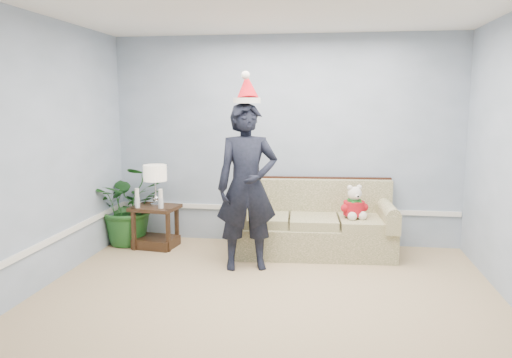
{
  "coord_description": "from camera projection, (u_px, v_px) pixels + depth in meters",
  "views": [
    {
      "loc": [
        0.56,
        -3.96,
        1.86
      ],
      "look_at": [
        -0.24,
        1.55,
        0.99
      ],
      "focal_mm": 35.0,
      "sensor_mm": 36.0,
      "label": 1
    }
  ],
  "objects": [
    {
      "name": "wainscot_trim",
      "position": [
        167.0,
        231.0,
        5.48
      ],
      "size": [
        4.49,
        4.99,
        0.06
      ],
      "color": "white",
      "rests_on": "room_shell"
    },
    {
      "name": "houseplant",
      "position": [
        129.0,
        205.0,
        6.52
      ],
      "size": [
        1.24,
        1.21,
        1.05
      ],
      "primitive_type": "imported",
      "rotation": [
        0.0,
        0.0,
        0.62
      ],
      "color": "#1C501D",
      "rests_on": "room_shell"
    },
    {
      "name": "candle_pair",
      "position": [
        149.0,
        199.0,
        6.23
      ],
      "size": [
        0.37,
        0.06,
        0.24
      ],
      "color": "silver",
      "rests_on": "side_table"
    },
    {
      "name": "teddy_bear",
      "position": [
        354.0,
        206.0,
        5.95
      ],
      "size": [
        0.32,
        0.32,
        0.41
      ],
      "rotation": [
        0.0,
        0.0,
        0.35
      ],
      "color": "silver",
      "rests_on": "sofa"
    },
    {
      "name": "sofa",
      "position": [
        314.0,
        227.0,
        6.17
      ],
      "size": [
        1.97,
        0.94,
        0.9
      ],
      "rotation": [
        0.0,
        0.0,
        0.06
      ],
      "color": "#4D592A",
      "rests_on": "room_shell"
    },
    {
      "name": "man",
      "position": [
        247.0,
        187.0,
        5.49
      ],
      "size": [
        0.77,
        0.6,
        1.85
      ],
      "primitive_type": "imported",
      "rotation": [
        0.0,
        0.0,
        0.27
      ],
      "color": "black",
      "rests_on": "room_shell"
    },
    {
      "name": "table_lamp",
      "position": [
        155.0,
        175.0,
        6.32
      ],
      "size": [
        0.29,
        0.29,
        0.52
      ],
      "color": "silver",
      "rests_on": "side_table"
    },
    {
      "name": "side_table",
      "position": [
        156.0,
        231.0,
        6.4
      ],
      "size": [
        0.62,
        0.54,
        0.54
      ],
      "rotation": [
        0.0,
        0.0,
        -0.14
      ],
      "color": "#3E2416",
      "rests_on": "room_shell"
    },
    {
      "name": "room_shell",
      "position": [
        258.0,
        165.0,
        4.03
      ],
      "size": [
        4.54,
        5.04,
        2.74
      ],
      "color": "tan",
      "rests_on": "ground"
    },
    {
      "name": "santa_hat",
      "position": [
        247.0,
        89.0,
        5.34
      ],
      "size": [
        0.37,
        0.4,
        0.35
      ],
      "rotation": [
        0.0,
        0.0,
        0.32
      ],
      "color": "silver",
      "rests_on": "man"
    }
  ]
}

